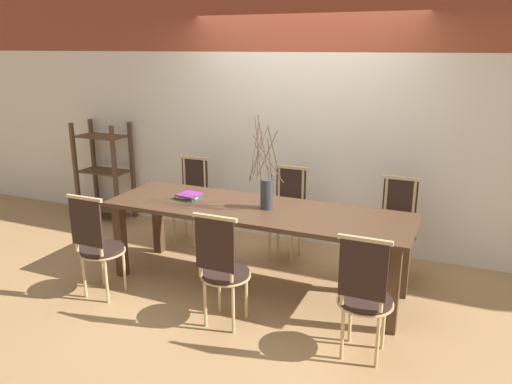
{
  "coord_description": "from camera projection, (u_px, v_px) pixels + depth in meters",
  "views": [
    {
      "loc": [
        1.69,
        -3.93,
        2.18
      ],
      "look_at": [
        0.0,
        0.0,
        0.92
      ],
      "focal_mm": 35.0,
      "sensor_mm": 36.0,
      "label": 1
    }
  ],
  "objects": [
    {
      "name": "chair_far_leftend",
      "position": [
        190.0,
        198.0,
        5.67
      ],
      "size": [
        0.4,
        0.4,
        0.97
      ],
      "rotation": [
        0.0,
        0.0,
        3.14
      ],
      "color": "black",
      "rests_on": "ground_plane"
    },
    {
      "name": "shelving_rack",
      "position": [
        104.0,
        172.0,
        6.4
      ],
      "size": [
        0.67,
        0.39,
        1.26
      ],
      "color": "#513823",
      "rests_on": "ground_plane"
    },
    {
      "name": "vase_centerpiece",
      "position": [
        266.0,
        191.0,
        4.45
      ],
      "size": [
        0.33,
        0.33,
        0.84
      ],
      "color": "#33383D",
      "rests_on": "dining_table"
    },
    {
      "name": "ground_plane",
      "position": [
        256.0,
        285.0,
        4.72
      ],
      "size": [
        16.0,
        16.0,
        0.0
      ],
      "primitive_type": "plane",
      "color": "#A87F51"
    },
    {
      "name": "chair_far_left",
      "position": [
        287.0,
        211.0,
        5.23
      ],
      "size": [
        0.4,
        0.4,
        0.97
      ],
      "rotation": [
        0.0,
        0.0,
        3.14
      ],
      "color": "black",
      "rests_on": "ground_plane"
    },
    {
      "name": "book_stack",
      "position": [
        189.0,
        196.0,
        4.79
      ],
      "size": [
        0.25,
        0.23,
        0.05
      ],
      "color": "#1E6B4C",
      "rests_on": "dining_table"
    },
    {
      "name": "chair_far_center",
      "position": [
        396.0,
        225.0,
        4.8
      ],
      "size": [
        0.4,
        0.4,
        0.97
      ],
      "rotation": [
        0.0,
        0.0,
        3.14
      ],
      "color": "black",
      "rests_on": "ground_plane"
    },
    {
      "name": "wall_rear",
      "position": [
        302.0,
        101.0,
        5.39
      ],
      "size": [
        12.0,
        0.06,
        3.2
      ],
      "color": "silver",
      "rests_on": "ground_plane"
    },
    {
      "name": "chair_near_center",
      "position": [
        364.0,
        294.0,
        3.48
      ],
      "size": [
        0.4,
        0.4,
        0.97
      ],
      "color": "black",
      "rests_on": "ground_plane"
    },
    {
      "name": "dining_table",
      "position": [
        256.0,
        218.0,
        4.53
      ],
      "size": [
        2.8,
        0.85,
        0.77
      ],
      "color": "#4C3321",
      "rests_on": "ground_plane"
    },
    {
      "name": "chair_near_left",
      "position": [
        222.0,
        267.0,
        3.9
      ],
      "size": [
        0.4,
        0.4,
        0.97
      ],
      "color": "black",
      "rests_on": "ground_plane"
    },
    {
      "name": "chair_near_leftend",
      "position": [
        98.0,
        243.0,
        4.37
      ],
      "size": [
        0.4,
        0.4,
        0.97
      ],
      "color": "black",
      "rests_on": "ground_plane"
    }
  ]
}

